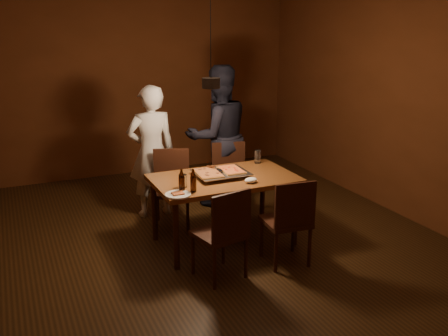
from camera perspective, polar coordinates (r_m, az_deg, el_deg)
name	(u,v)px	position (r m, az deg, el deg)	size (l,w,h in m)	color
room_shell	(211,118)	(5.03, -1.47, 5.73)	(6.00, 6.00, 6.00)	#3B2310
dining_table	(224,184)	(5.30, 0.00, -1.80)	(1.50, 0.90, 0.75)	brown
chair_far_left	(172,180)	(5.88, -6.01, -1.43)	(0.54, 0.54, 0.49)	#38190F
chair_far_right	(230,172)	(6.16, 0.71, -0.49)	(0.50, 0.50, 0.49)	#38190F
chair_near_left	(224,227)	(4.58, 0.06, -6.71)	(0.50, 0.50, 0.49)	#38190F
chair_near_right	(290,215)	(4.89, 7.53, -5.32)	(0.46, 0.46, 0.49)	#38190F
pizza_tray	(221,174)	(5.30, -0.34, -0.70)	(0.55, 0.45, 0.05)	silver
pizza_meat	(208,173)	(5.23, -1.82, -0.56)	(0.24, 0.38, 0.02)	maroon
pizza_cheese	(231,170)	(5.34, 0.84, -0.18)	(0.22, 0.34, 0.02)	gold
spatula	(219,170)	(5.30, -0.59, -0.24)	(0.09, 0.24, 0.04)	silver
beer_bottle_a	(182,181)	(4.82, -4.86, -1.43)	(0.06, 0.06, 0.23)	black
beer_bottle_b	(193,180)	(4.82, -3.54, -1.42)	(0.06, 0.06, 0.23)	black
water_glass_left	(183,181)	(4.96, -4.73, -1.48)	(0.08, 0.08, 0.13)	silver
water_glass_right	(258,157)	(5.78, 3.86, 1.30)	(0.07, 0.07, 0.15)	silver
plate_slice	(178,195)	(4.75, -5.28, -3.04)	(0.25, 0.25, 0.03)	white
napkin	(251,180)	(5.09, 3.10, -1.40)	(0.13, 0.10, 0.06)	white
diner_white	(152,152)	(6.11, -8.28, 1.86)	(0.59, 0.39, 1.62)	white
diner_dark	(218,136)	(6.41, -0.64, 3.63)	(0.88, 0.69, 1.82)	black
pendant_lamp	(211,82)	(4.98, -1.50, 9.80)	(0.18, 0.18, 1.10)	black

